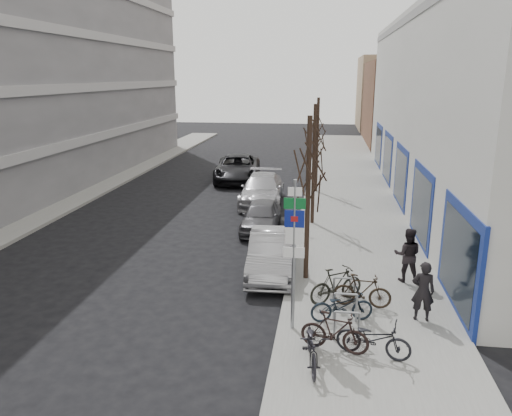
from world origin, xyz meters
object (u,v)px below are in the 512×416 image
(pedestrian_near, at_px, (423,291))
(meter_back, at_px, (306,187))
(tree_near, at_px, (309,161))
(bike_mid_curb, at_px, (342,303))
(highway_sign_pole, at_px, (294,246))
(bike_far_curb, at_px, (374,336))
(parked_car_front, at_px, (272,253))
(lane_car, at_px, (237,168))
(bike_far_inner, at_px, (362,291))
(bike_near_right, at_px, (335,332))
(bike_mid_inner, at_px, (336,284))
(pedestrian_far, at_px, (408,255))
(bike_rack, at_px, (345,304))
(parked_car_back, at_px, (262,190))
(tree_mid, at_px, (315,136))
(tree_far, at_px, (318,123))
(meter_front, at_px, (292,261))
(parked_car_mid, at_px, (261,216))
(bike_near_left, at_px, (313,343))
(meter_mid, at_px, (301,215))

(pedestrian_near, bearing_deg, meter_back, -69.46)
(tree_near, relative_size, bike_mid_curb, 3.16)
(highway_sign_pole, height_order, bike_far_curb, highway_sign_pole)
(parked_car_front, distance_m, lane_car, 15.88)
(tree_near, xyz_separation_m, bike_far_inner, (1.71, -1.96, -3.44))
(bike_near_right, xyz_separation_m, bike_mid_inner, (0.08, 2.79, 0.04))
(tree_near, relative_size, pedestrian_far, 3.02)
(bike_near_right, bearing_deg, bike_rack, 2.84)
(parked_car_back, bearing_deg, bike_near_right, -78.05)
(meter_back, xyz_separation_m, pedestrian_far, (3.72, -10.30, 0.14))
(bike_far_curb, bearing_deg, bike_far_inner, 15.46)
(tree_mid, bearing_deg, pedestrian_far, -62.57)
(highway_sign_pole, relative_size, pedestrian_far, 2.30)
(highway_sign_pole, height_order, tree_far, tree_far)
(meter_back, relative_size, lane_car, 0.21)
(bike_rack, relative_size, meter_front, 1.78)
(pedestrian_near, bearing_deg, parked_car_front, -30.46)
(lane_car, bearing_deg, tree_mid, -67.53)
(tree_mid, xyz_separation_m, parked_car_mid, (-2.22, -1.03, -3.44))
(meter_back, xyz_separation_m, lane_car, (-4.72, 5.49, -0.08))
(highway_sign_pole, height_order, bike_mid_inner, highway_sign_pole)
(bike_rack, relative_size, bike_near_left, 1.22)
(bike_near_right, xyz_separation_m, parked_car_front, (-2.09, 5.12, 0.06))
(bike_mid_curb, bearing_deg, parked_car_mid, 6.92)
(bike_rack, relative_size, bike_near_right, 1.32)
(bike_rack, distance_m, tree_mid, 10.08)
(bike_far_inner, height_order, pedestrian_near, pedestrian_near)
(parked_car_front, bearing_deg, bike_near_right, -70.92)
(bike_mid_inner, relative_size, bike_far_curb, 1.02)
(bike_near_left, distance_m, lane_car, 21.90)
(meter_mid, distance_m, bike_near_right, 9.60)
(bike_near_left, bearing_deg, parked_car_front, 98.54)
(bike_mid_inner, xyz_separation_m, pedestrian_near, (2.32, -0.81, 0.30))
(bike_mid_inner, bearing_deg, bike_mid_curb, 152.59)
(meter_front, bearing_deg, parked_car_mid, 106.55)
(pedestrian_near, bearing_deg, bike_near_right, 44.14)
(bike_near_left, height_order, bike_near_right, bike_near_left)
(meter_front, bearing_deg, parked_car_front, 123.97)
(bike_near_left, height_order, bike_far_curb, bike_near_left)
(bike_far_curb, bearing_deg, bike_near_left, 125.23)
(parked_car_back, bearing_deg, bike_mid_inner, -74.60)
(tree_far, bearing_deg, lane_car, 149.96)
(bike_near_left, bearing_deg, tree_mid, 85.19)
(pedestrian_far, bearing_deg, tree_near, 10.46)
(tree_mid, relative_size, bike_mid_inner, 3.01)
(parked_car_front, relative_size, lane_car, 0.74)
(bike_mid_curb, height_order, bike_far_inner, bike_mid_curb)
(tree_near, xyz_separation_m, tree_far, (0.00, 13.00, 0.00))
(bike_rack, bearing_deg, parked_car_front, 124.34)
(bike_rack, height_order, tree_near, tree_near)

